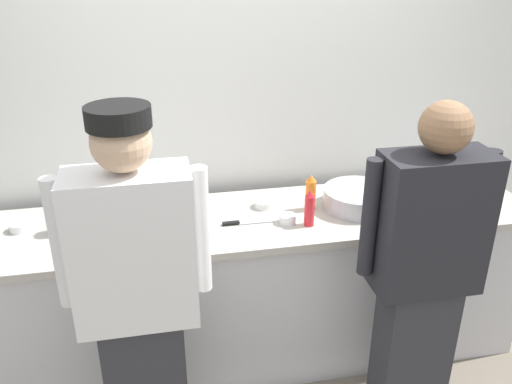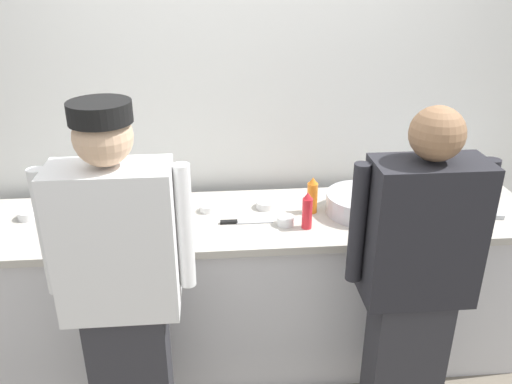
% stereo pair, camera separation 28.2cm
% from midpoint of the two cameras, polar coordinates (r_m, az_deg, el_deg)
% --- Properties ---
extents(wall_back, '(4.83, 0.10, 2.61)m').
position_cam_midpoint_polar(wall_back, '(3.15, 1.69, 7.56)').
color(wall_back, white).
rests_on(wall_back, ground).
extents(prep_counter, '(3.08, 0.69, 0.92)m').
position_cam_midpoint_polar(prep_counter, '(3.10, 2.51, -10.25)').
color(prep_counter, silver).
rests_on(prep_counter, ground).
extents(chef_near_left, '(0.62, 0.24, 1.73)m').
position_cam_midpoint_polar(chef_near_left, '(2.31, -10.76, -10.21)').
color(chef_near_left, '#2D2D33').
rests_on(chef_near_left, ground).
extents(chef_center, '(0.61, 0.24, 1.68)m').
position_cam_midpoint_polar(chef_center, '(2.52, 19.81, -9.03)').
color(chef_center, '#2D2D33').
rests_on(chef_center, ground).
extents(plate_stack_front, '(0.19, 0.19, 0.07)m').
position_cam_midpoint_polar(plate_stack_front, '(2.85, -7.05, -2.14)').
color(plate_stack_front, white).
rests_on(plate_stack_front, prep_counter).
extents(plate_stack_rear, '(0.24, 0.24, 0.06)m').
position_cam_midpoint_polar(plate_stack_rear, '(2.89, -13.48, -2.48)').
color(plate_stack_rear, white).
rests_on(plate_stack_rear, prep_counter).
extents(mixing_bowl_steel, '(0.40, 0.40, 0.11)m').
position_cam_midpoint_polar(mixing_bowl_steel, '(2.97, 14.01, -1.25)').
color(mixing_bowl_steel, '#B7BABF').
rests_on(mixing_bowl_steel, prep_counter).
extents(sheet_tray, '(0.48, 0.37, 0.02)m').
position_cam_midpoint_polar(sheet_tray, '(3.22, 23.00, -1.26)').
color(sheet_tray, '#B7BABF').
rests_on(sheet_tray, prep_counter).
extents(squeeze_bottle_primary, '(0.06, 0.06, 0.20)m').
position_cam_midpoint_polar(squeeze_bottle_primary, '(2.90, 8.82, -0.45)').
color(squeeze_bottle_primary, orange).
rests_on(squeeze_bottle_primary, prep_counter).
extents(squeeze_bottle_secondary, '(0.05, 0.05, 0.20)m').
position_cam_midpoint_polar(squeeze_bottle_secondary, '(2.73, 8.45, -2.10)').
color(squeeze_bottle_secondary, red).
rests_on(squeeze_bottle_secondary, prep_counter).
extents(ramekin_green_sauce, '(0.11, 0.11, 0.04)m').
position_cam_midpoint_polar(ramekin_green_sauce, '(2.95, 3.76, -1.36)').
color(ramekin_green_sauce, white).
rests_on(ramekin_green_sauce, prep_counter).
extents(ramekin_red_sauce, '(0.08, 0.08, 0.04)m').
position_cam_midpoint_polar(ramekin_red_sauce, '(2.91, -2.47, -1.78)').
color(ramekin_red_sauce, white).
rests_on(ramekin_red_sauce, prep_counter).
extents(ramekin_orange_sauce, '(0.10, 0.10, 0.04)m').
position_cam_midpoint_polar(ramekin_orange_sauce, '(3.02, -20.89, -2.34)').
color(ramekin_orange_sauce, white).
rests_on(ramekin_orange_sauce, prep_counter).
extents(ramekin_yellow_sauce, '(0.09, 0.09, 0.05)m').
position_cam_midpoint_polar(ramekin_yellow_sauce, '(2.78, 6.08, -3.08)').
color(ramekin_yellow_sauce, white).
rests_on(ramekin_yellow_sauce, prep_counter).
extents(deli_cup, '(0.09, 0.09, 0.10)m').
position_cam_midpoint_polar(deli_cup, '(2.90, -17.54, -2.34)').
color(deli_cup, white).
rests_on(deli_cup, prep_counter).
extents(chefs_knife, '(0.28, 0.03, 0.02)m').
position_cam_midpoint_polar(chefs_knife, '(2.79, 1.37, -3.29)').
color(chefs_knife, '#B7BABF').
rests_on(chefs_knife, prep_counter).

